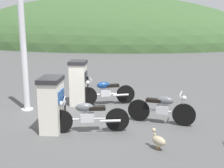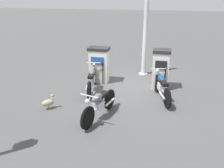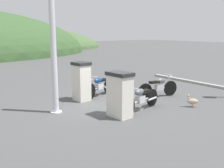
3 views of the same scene
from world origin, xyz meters
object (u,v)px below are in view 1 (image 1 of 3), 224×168
object	(u,v)px
motorcycle_extra	(162,108)
fuel_pump_near	(52,104)
fuel_pump_far	(78,83)
motorcycle_near_pump	(88,116)
canopy_support_pole	(24,52)
wandering_duck	(158,140)
motorcycle_far_pump	(106,91)

from	to	relation	value
motorcycle_extra	fuel_pump_near	bearing A→B (deg)	-159.62
fuel_pump_near	fuel_pump_far	bearing A→B (deg)	90.00
fuel_pump_far	motorcycle_near_pump	size ratio (longest dim) A/B	0.75
canopy_support_pole	wandering_duck	bearing A→B (deg)	-27.98
motorcycle_extra	fuel_pump_far	bearing A→B (deg)	153.51
fuel_pump_near	motorcycle_far_pump	bearing A→B (deg)	70.49
motorcycle_far_pump	canopy_support_pole	size ratio (longest dim) A/B	0.47
fuel_pump_near	wandering_duck	size ratio (longest dim) A/B	3.09
wandering_duck	canopy_support_pole	distance (m)	5.31
fuel_pump_far	motorcycle_extra	distance (m)	3.31
fuel_pump_near	motorcycle_near_pump	world-z (taller)	fuel_pump_near
motorcycle_near_pump	motorcycle_extra	xyz separation A→B (m)	(1.96, 1.03, 0.02)
wandering_duck	canopy_support_pole	world-z (taller)	canopy_support_pole
motorcycle_near_pump	motorcycle_far_pump	xyz separation A→B (m)	(-0.02, 2.66, 0.02)
fuel_pump_near	motorcycle_near_pump	bearing A→B (deg)	3.68
motorcycle_near_pump	fuel_pump_far	bearing A→B (deg)	111.54
motorcycle_far_pump	canopy_support_pole	world-z (taller)	canopy_support_pole
motorcycle_extra	wandering_duck	xyz separation A→B (m)	(-0.06, -1.80, -0.25)
motorcycle_near_pump	motorcycle_extra	bearing A→B (deg)	27.75
wandering_duck	motorcycle_extra	bearing A→B (deg)	87.98
motorcycle_far_pump	fuel_pump_near	bearing A→B (deg)	-109.51
motorcycle_extra	motorcycle_near_pump	bearing A→B (deg)	-152.25
fuel_pump_far	motorcycle_near_pump	bearing A→B (deg)	-68.46
fuel_pump_near	canopy_support_pole	size ratio (longest dim) A/B	0.37
fuel_pump_far	motorcycle_far_pump	xyz separation A→B (m)	(0.97, 0.16, -0.32)
motorcycle_far_pump	motorcycle_extra	distance (m)	2.57
fuel_pump_far	wandering_duck	bearing A→B (deg)	-48.57
motorcycle_far_pump	motorcycle_near_pump	bearing A→B (deg)	-89.51
motorcycle_far_pump	wandering_duck	world-z (taller)	motorcycle_far_pump
fuel_pump_near	motorcycle_extra	xyz separation A→B (m)	(2.95, 1.10, -0.28)
fuel_pump_near	motorcycle_near_pump	size ratio (longest dim) A/B	0.71
motorcycle_near_pump	canopy_support_pole	xyz separation A→B (m)	(-2.53, 1.59, 1.51)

